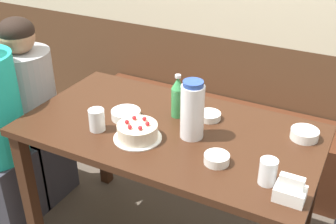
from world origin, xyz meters
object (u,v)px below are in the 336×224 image
water_pitcher (192,110)px  soju_bottle (178,97)px  birthday_cake (137,132)px  bowl_sauce_shallow (126,114)px  bench_seat (225,140)px  napkin_holder (290,191)px  glass_tumbler_short (97,120)px  bowl_soup_white (217,159)px  person_grey_tee (32,117)px  bowl_rice_small (304,134)px  bowl_side_dish (209,116)px  glass_water_tall (268,172)px

water_pitcher → soju_bottle: size_ratio=1.24×
birthday_cake → water_pitcher: size_ratio=0.80×
water_pitcher → bowl_sauce_shallow: size_ratio=1.91×
birthday_cake → bowl_sauce_shallow: bearing=137.9°
bench_seat → water_pitcher: 1.09m
napkin_holder → glass_tumbler_short: bearing=174.9°
bowl_soup_white → person_grey_tee: bearing=170.2°
bowl_rice_small → bowl_sauce_shallow: size_ratio=0.88×
bench_seat → soju_bottle: (-0.02, -0.71, 0.65)m
bench_seat → bowl_side_dish: size_ratio=17.66×
birthday_cake → napkin_holder: bearing=-8.1°
bowl_rice_small → bench_seat: bearing=132.2°
birthday_cake → bowl_sauce_shallow: size_ratio=1.53×
birthday_cake → bowl_soup_white: bearing=-1.4°
bench_seat → glass_tumbler_short: glass_tumbler_short is taller
bowl_soup_white → bowl_sauce_shallow: size_ratio=0.74×
bowl_side_dish → glass_tumbler_short: (-0.42, -0.33, 0.04)m
bowl_rice_small → birthday_cake: bearing=-152.5°
water_pitcher → person_grey_tee: (-1.07, 0.08, -0.36)m
glass_water_tall → soju_bottle: bearing=149.9°
water_pitcher → person_grey_tee: size_ratio=0.24×
bowl_soup_white → birthday_cake: bearing=178.6°
bowl_rice_small → person_grey_tee: bearing=-174.9°
bowl_sauce_shallow → glass_tumbler_short: bearing=-111.9°
birthday_cake → bowl_soup_white: (0.38, -0.01, -0.02)m
bowl_rice_small → person_grey_tee: size_ratio=0.11×
napkin_holder → soju_bottle: bearing=149.8°
birthday_cake → person_grey_tee: 0.93m
bowl_side_dish → person_grey_tee: size_ratio=0.10×
bowl_soup_white → bowl_rice_small: (0.28, 0.35, 0.00)m
bowl_rice_small → bowl_sauce_shallow: bearing=-165.1°
bowl_sauce_shallow → glass_water_tall: glass_water_tall is taller
person_grey_tee → bench_seat: bearing=39.1°
birthday_cake → bowl_soup_white: 0.38m
glass_water_tall → bowl_sauce_shallow: bearing=167.0°
bowl_rice_small → bowl_sauce_shallow: 0.83m
soju_bottle → water_pitcher: bearing=-44.8°
water_pitcher → bowl_rice_small: (0.45, 0.21, -0.11)m
water_pitcher → glass_water_tall: water_pitcher is taller
bench_seat → bowl_side_dish: bearing=-78.7°
soju_bottle → glass_water_tall: 0.62m
glass_tumbler_short → bowl_rice_small: bearing=22.8°
glass_water_tall → glass_tumbler_short: bearing=178.4°
bench_seat → water_pitcher: bearing=-81.8°
bench_seat → soju_bottle: bearing=-91.3°
bowl_soup_white → glass_water_tall: bearing=-8.4°
bowl_side_dish → glass_water_tall: size_ratio=1.06×
soju_bottle → glass_tumbler_short: 0.40m
bowl_sauce_shallow → glass_tumbler_short: size_ratio=1.37×
soju_bottle → glass_water_tall: size_ratio=2.09×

